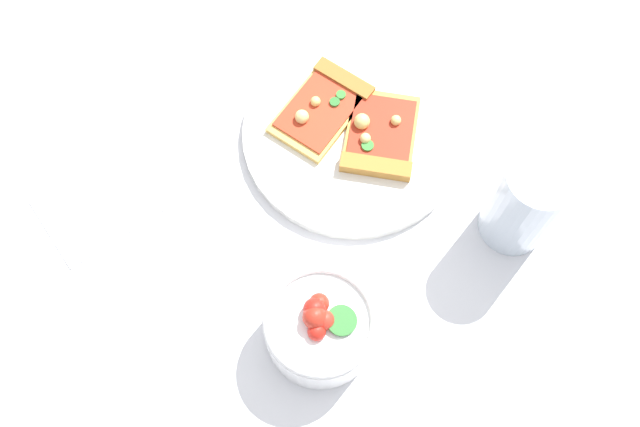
# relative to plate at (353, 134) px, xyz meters

# --- Properties ---
(ground_plane) EXTENTS (2.40, 2.40, 0.00)m
(ground_plane) POSITION_rel_plate_xyz_m (-0.02, -0.02, -0.01)
(ground_plane) COLOR silver
(ground_plane) RESTS_ON ground
(plate) EXTENTS (0.27, 0.27, 0.01)m
(plate) POSITION_rel_plate_xyz_m (0.00, 0.00, 0.00)
(plate) COLOR white
(plate) RESTS_ON ground_plane
(pizza_slice_near) EXTENTS (0.14, 0.12, 0.02)m
(pizza_slice_near) POSITION_rel_plate_xyz_m (-0.01, 0.05, 0.01)
(pizza_slice_near) COLOR #E5B256
(pizza_slice_near) RESTS_ON plate
(pizza_slice_far) EXTENTS (0.14, 0.14, 0.03)m
(pizza_slice_far) POSITION_rel_plate_xyz_m (0.02, -0.03, 0.01)
(pizza_slice_far) COLOR gold
(pizza_slice_far) RESTS_ON plate
(salad_bowl) EXTENTS (0.12, 0.12, 0.09)m
(salad_bowl) POSITION_rel_plate_xyz_m (-0.17, -0.19, 0.03)
(salad_bowl) COLOR white
(salad_bowl) RESTS_ON ground_plane
(soda_glass) EXTENTS (0.08, 0.08, 0.14)m
(soda_glass) POSITION_rel_plate_xyz_m (0.09, -0.20, 0.06)
(soda_glass) COLOR silver
(soda_glass) RESTS_ON ground_plane
(paper_napkin) EXTENTS (0.13, 0.11, 0.00)m
(paper_napkin) POSITION_rel_plate_xyz_m (-0.31, 0.09, -0.01)
(paper_napkin) COLOR white
(paper_napkin) RESTS_ON ground_plane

